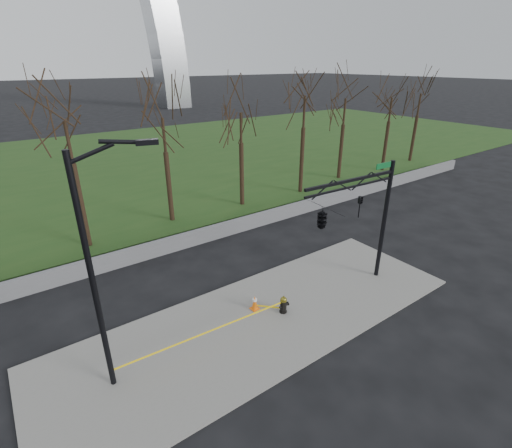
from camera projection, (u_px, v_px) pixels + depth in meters
ground at (263, 320)px, 15.69m from camera, size 500.00×500.00×0.00m
sidewalk at (263, 319)px, 15.67m from camera, size 18.00×6.00×0.10m
grass_strip at (88, 168)px, 37.95m from camera, size 120.00×40.00×0.06m
guardrail at (180, 242)px, 21.45m from camera, size 60.00×0.30×0.90m
tree_row at (207, 156)px, 25.17m from camera, size 54.32×4.00×8.22m
fire_hydrant at (284, 305)px, 15.89m from camera, size 0.50×0.33×0.81m
traffic_cone at (255, 302)px, 16.10m from camera, size 0.37×0.37×0.68m
street_light at (98, 263)px, 10.74m from camera, size 2.34×0.81×8.21m
traffic_signal_mast at (336, 214)px, 15.62m from camera, size 5.09×2.51×6.00m
caution_tape at (218, 328)px, 14.36m from camera, size 7.10×0.89×0.42m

